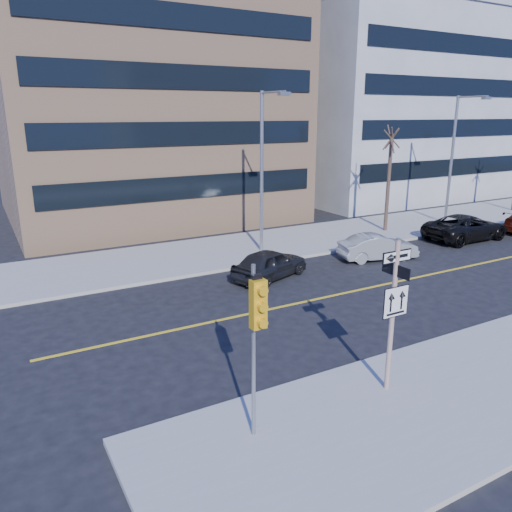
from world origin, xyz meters
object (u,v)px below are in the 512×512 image
parked_car_b (378,247)px  parked_car_c (466,227)px  streetlight_a (264,162)px  streetlight_b (456,152)px  traffic_signal (257,318)px  parked_car_a (270,264)px  sign_pole (393,307)px  street_tree_west (391,141)px

parked_car_b → parked_car_c: 7.32m
streetlight_a → streetlight_b: same height
traffic_signal → parked_car_a: (6.22, 9.83, -2.36)m
traffic_signal → streetlight_b: 25.83m
parked_car_c → sign_pole: bearing=122.8°
streetlight_b → streetlight_a: bearing=180.0°
sign_pole → traffic_signal: (-4.00, -0.15, 0.59)m
streetlight_b → parked_car_a: bearing=-167.2°
sign_pole → parked_car_a: size_ratio=1.03×
parked_car_a → parked_car_c: (13.54, 0.45, 0.07)m
traffic_signal → streetlight_b: size_ratio=0.50×
traffic_signal → streetlight_a: streetlight_a is taller
traffic_signal → sign_pole: bearing=2.1°
streetlight_b → traffic_signal: bearing=-148.6°
traffic_signal → parked_car_b: 15.97m
streetlight_b → parked_car_b: bearing=-158.7°
parked_car_a → parked_car_b: 6.24m
parked_car_c → parked_car_b: bearing=94.7°
parked_car_a → street_tree_west: size_ratio=0.62×
sign_pole → parked_car_a: sign_pole is taller
sign_pole → parked_car_b: bearing=48.5°
traffic_signal → parked_car_a: size_ratio=1.01×
streetlight_a → street_tree_west: 9.05m
parked_car_a → parked_car_c: size_ratio=0.74×
sign_pole → streetlight_b: streetlight_b is taller
parked_car_c → street_tree_west: (-2.76, 3.67, 4.78)m
parked_car_b → street_tree_west: (4.54, 4.26, 4.88)m
streetlight_b → street_tree_west: streetlight_b is taller
sign_pole → parked_car_c: sign_pole is taller
parked_car_a → parked_car_b: bearing=-111.0°
parked_car_c → street_tree_west: size_ratio=0.84×
parked_car_c → streetlight_b: size_ratio=0.67×
street_tree_west → streetlight_b: bearing=-6.2°
traffic_signal → parked_car_c: bearing=27.5°
streetlight_b → sign_pole: bearing=-143.6°
parked_car_c → street_tree_west: bearing=36.9°
parked_car_c → streetlight_b: streetlight_b is taller
sign_pole → parked_car_b: (8.46, 9.55, -1.79)m
sign_pole → parked_car_c: size_ratio=0.76×
parked_car_b → sign_pole: bearing=153.4°
sign_pole → streetlight_a: streetlight_a is taller
sign_pole → parked_car_b: size_ratio=1.04×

